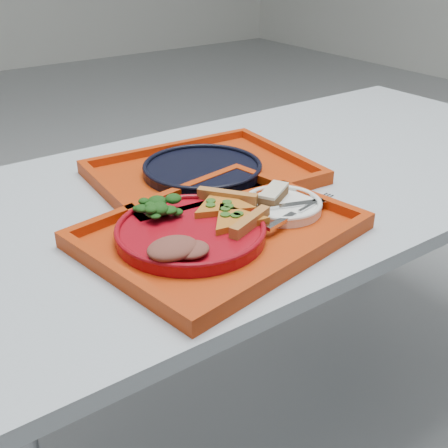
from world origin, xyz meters
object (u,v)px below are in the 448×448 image
(tray_main, at_px, (220,234))
(navy_plate, at_px, (203,170))
(dessert_bar, at_px, (274,194))
(tray_far, at_px, (203,176))
(dinner_plate, at_px, (191,233))

(tray_main, height_order, navy_plate, navy_plate)
(dessert_bar, bearing_deg, tray_far, 65.69)
(navy_plate, xyz_separation_m, dessert_bar, (0.02, -0.22, 0.02))
(tray_far, bearing_deg, tray_main, -113.04)
(tray_main, xyz_separation_m, tray_far, (0.12, 0.24, 0.00))
(dessert_bar, bearing_deg, tray_main, 160.13)
(tray_main, bearing_deg, dinner_plate, 160.33)
(tray_main, xyz_separation_m, dessert_bar, (0.14, 0.02, 0.03))
(tray_main, bearing_deg, dessert_bar, 0.17)
(dinner_plate, height_order, dessert_bar, dessert_bar)
(tray_main, bearing_deg, navy_plate, 53.40)
(tray_main, xyz_separation_m, dinner_plate, (-0.06, 0.01, 0.02))
(dinner_plate, relative_size, dessert_bar, 2.98)
(navy_plate, bearing_deg, dessert_bar, -84.91)
(dinner_plate, xyz_separation_m, navy_plate, (0.18, 0.23, -0.00))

